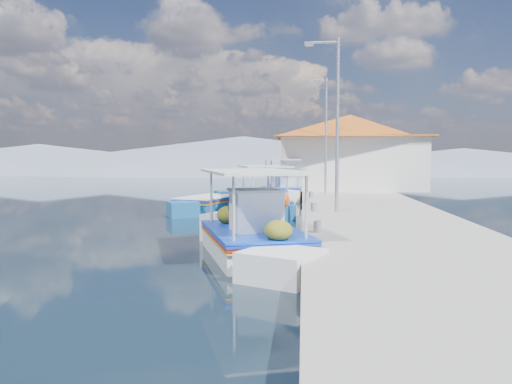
{
  "coord_description": "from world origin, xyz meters",
  "views": [
    {
      "loc": [
        3.42,
        -16.17,
        2.45
      ],
      "look_at": [
        1.93,
        0.22,
        1.3
      ],
      "focal_mm": 36.25,
      "sensor_mm": 36.0,
      "label": 1
    }
  ],
  "objects": [
    {
      "name": "lamp_post_far",
      "position": [
        4.51,
        11.0,
        3.85
      ],
      "size": [
        1.21,
        0.14,
        6.0
      ],
      "color": "#A5A8AD",
      "rests_on": "quay"
    },
    {
      "name": "caique_blue_hull",
      "position": [
        -0.77,
        6.21,
        0.28
      ],
      "size": [
        2.89,
        5.43,
        1.02
      ],
      "rotation": [
        0.0,
        0.0,
        0.33
      ],
      "color": "#185590",
      "rests_on": "ground"
    },
    {
      "name": "ground",
      "position": [
        0.0,
        0.0,
        0.0
      ],
      "size": [
        160.0,
        160.0,
        0.0
      ],
      "primitive_type": "plane",
      "color": "black",
      "rests_on": "ground"
    },
    {
      "name": "mountain_ridge",
      "position": [
        6.54,
        56.0,
        2.04
      ],
      "size": [
        171.4,
        96.0,
        5.5
      ],
      "color": "gray",
      "rests_on": "ground"
    },
    {
      "name": "quay",
      "position": [
        5.9,
        6.0,
        0.25
      ],
      "size": [
        5.0,
        44.0,
        0.5
      ],
      "primitive_type": "cube",
      "color": "gray",
      "rests_on": "ground"
    },
    {
      "name": "caique_far",
      "position": [
        2.29,
        13.36,
        0.47
      ],
      "size": [
        2.25,
        7.26,
        2.54
      ],
      "rotation": [
        0.0,
        0.0,
        0.02
      ],
      "color": "white",
      "rests_on": "ground"
    },
    {
      "name": "harbor_building",
      "position": [
        6.2,
        15.0,
        2.78
      ],
      "size": [
        10.49,
        10.49,
        4.4
      ],
      "color": "silver",
      "rests_on": "quay"
    },
    {
      "name": "lamp_post_near",
      "position": [
        4.51,
        2.0,
        3.85
      ],
      "size": [
        1.21,
        0.14,
        6.0
      ],
      "color": "#A5A8AD",
      "rests_on": "quay"
    },
    {
      "name": "bollards",
      "position": [
        3.8,
        5.25,
        0.65
      ],
      "size": [
        0.2,
        17.2,
        0.3
      ],
      "color": "#A5A8AD",
      "rests_on": "quay"
    },
    {
      "name": "caique_green_canopy",
      "position": [
        1.82,
        5.49,
        0.34
      ],
      "size": [
        2.78,
        5.86,
        2.26
      ],
      "rotation": [
        0.0,
        0.0,
        -0.25
      ],
      "color": "#185590",
      "rests_on": "ground"
    },
    {
      "name": "main_caique",
      "position": [
        2.25,
        -3.71,
        0.45
      ],
      "size": [
        3.48,
        6.73,
        2.33
      ],
      "rotation": [
        0.0,
        0.0,
        -0.32
      ],
      "color": "white",
      "rests_on": "ground"
    }
  ]
}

